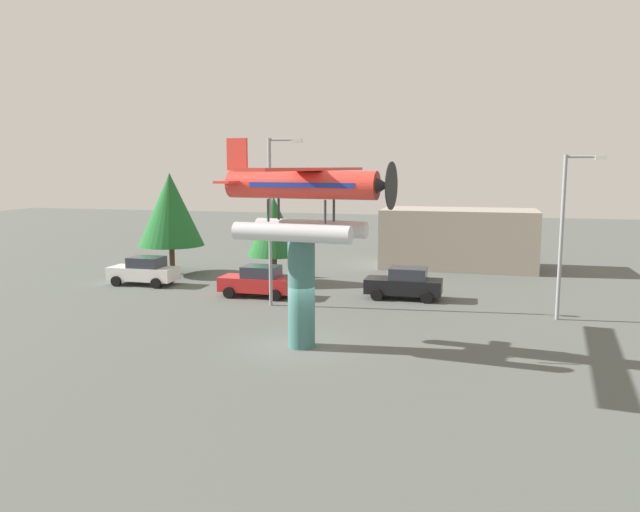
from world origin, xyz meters
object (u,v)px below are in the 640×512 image
object	(u,v)px
streetlight_primary	(273,211)
tree_east	(274,226)
car_mid_red	(258,281)
display_pedestal	(301,293)
streetlight_secondary	(566,225)
car_far_black	(405,283)
floatplane_monument	(304,197)
car_near_white	(144,271)
tree_west	(170,210)
storefront_building	(458,239)

from	to	relation	value
streetlight_primary	tree_east	distance (m)	6.56
car_mid_red	streetlight_primary	xyz separation A→B (m)	(1.59, -1.93, 4.13)
display_pedestal	streetlight_secondary	bearing A→B (deg)	34.35
car_far_black	tree_east	bearing A→B (deg)	-17.46
floatplane_monument	streetlight_primary	xyz separation A→B (m)	(-3.63, 6.89, -1.09)
car_far_black	streetlight_primary	world-z (taller)	streetlight_primary
streetlight_primary	car_near_white	bearing A→B (deg)	160.34
display_pedestal	streetlight_secondary	world-z (taller)	streetlight_secondary
car_mid_red	tree_east	distance (m)	4.97
floatplane_monument	tree_east	distance (m)	14.37
display_pedestal	tree_west	world-z (taller)	tree_west
car_near_white	tree_east	size ratio (longest dim) A/B	0.77
display_pedestal	car_mid_red	distance (m)	10.26
storefront_building	streetlight_primary	bearing A→B (deg)	-120.56
display_pedestal	streetlight_primary	world-z (taller)	streetlight_primary
display_pedestal	streetlight_primary	distance (m)	8.21
storefront_building	tree_east	world-z (taller)	tree_east
display_pedestal	storefront_building	distance (m)	22.66
car_mid_red	car_far_black	world-z (taller)	same
tree_west	tree_east	xyz separation A→B (m)	(7.83, -1.43, -0.81)
display_pedestal	tree_east	world-z (taller)	tree_east
car_mid_red	tree_west	xyz separation A→B (m)	(-8.28, 5.56, 3.53)
tree_east	display_pedestal	bearing A→B (deg)	-66.78
tree_west	car_mid_red	bearing A→B (deg)	-33.89
car_near_white	car_mid_red	size ratio (longest dim) A/B	1.00
display_pedestal	tree_east	bearing A→B (deg)	113.22
car_near_white	car_mid_red	bearing A→B (deg)	169.35
streetlight_secondary	tree_west	world-z (taller)	streetlight_secondary
display_pedestal	streetlight_primary	bearing A→B (deg)	117.01
floatplane_monument	tree_east	size ratio (longest dim) A/B	1.92
streetlight_primary	tree_east	world-z (taller)	streetlight_primary
display_pedestal	storefront_building	world-z (taller)	display_pedestal
floatplane_monument	tree_east	world-z (taller)	floatplane_monument
car_mid_red	streetlight_secondary	xyz separation A→B (m)	(15.93, -1.41, 3.67)
tree_west	floatplane_monument	bearing A→B (deg)	-46.79
display_pedestal	tree_east	xyz separation A→B (m)	(-5.55, 12.94, 1.38)
floatplane_monument	display_pedestal	bearing A→B (deg)	180.00
floatplane_monument	car_far_black	size ratio (longest dim) A/B	2.49
display_pedestal	car_near_white	size ratio (longest dim) A/B	1.05
car_near_white	floatplane_monument	bearing A→B (deg)	142.13
tree_west	tree_east	world-z (taller)	tree_west
car_near_white	car_far_black	bearing A→B (deg)	179.79
car_far_black	tree_east	distance (m)	9.33
car_far_black	car_near_white	bearing A→B (deg)	-0.21
car_far_black	tree_west	size ratio (longest dim) A/B	0.61
car_near_white	car_mid_red	xyz separation A→B (m)	(8.06, -1.52, 0.00)
streetlight_primary	floatplane_monument	bearing A→B (deg)	-62.18
streetlight_secondary	tree_west	size ratio (longest dim) A/B	1.14
storefront_building	tree_west	size ratio (longest dim) A/B	1.58
car_near_white	tree_west	world-z (taller)	tree_west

